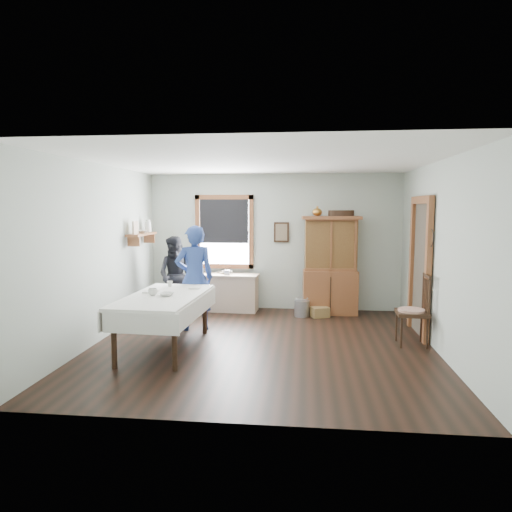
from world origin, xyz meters
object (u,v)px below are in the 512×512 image
object	(u,v)px
spindle_chair	(412,310)
woman_blue	(195,282)
work_counter	(226,292)
pail	(302,308)
china_hutch	(330,265)
figure_dark	(176,279)
wicker_basket	(320,312)
dining_table	(165,322)

from	to	relation	value
spindle_chair	woman_blue	bearing A→B (deg)	174.37
work_counter	pail	world-z (taller)	work_counter
china_hutch	figure_dark	world-z (taller)	china_hutch
spindle_chair	wicker_basket	xyz separation A→B (m)	(-1.30, 1.60, -0.44)
dining_table	spindle_chair	xyz separation A→B (m)	(3.59, 0.57, 0.14)
work_counter	wicker_basket	xyz separation A→B (m)	(1.84, -0.35, -0.27)
spindle_chair	pail	bearing A→B (deg)	138.03
work_counter	dining_table	bearing A→B (deg)	-97.34
pail	figure_dark	size ratio (longest dim) A/B	0.22
woman_blue	figure_dark	world-z (taller)	woman_blue
dining_table	wicker_basket	world-z (taller)	dining_table
work_counter	figure_dark	bearing A→B (deg)	-150.71
pail	work_counter	bearing A→B (deg)	167.85
work_counter	pail	bearing A→B (deg)	-9.27
china_hutch	wicker_basket	world-z (taller)	china_hutch
dining_table	wicker_basket	size ratio (longest dim) A/B	6.19
woman_blue	pail	bearing A→B (deg)	-168.23
work_counter	dining_table	xyz separation A→B (m)	(-0.46, -2.52, 0.03)
pail	woman_blue	xyz separation A→B (m)	(-1.78, -1.12, 0.66)
pail	figure_dark	xyz separation A→B (m)	(-2.38, -0.11, 0.54)
spindle_chair	pail	xyz separation A→B (m)	(-1.64, 1.62, -0.39)
figure_dark	woman_blue	bearing A→B (deg)	-50.92
spindle_chair	woman_blue	distance (m)	3.46
work_counter	wicker_basket	distance (m)	1.89
dining_table	china_hutch	bearing A→B (deg)	45.16
figure_dark	china_hutch	bearing A→B (deg)	16.31
dining_table	figure_dark	size ratio (longest dim) A/B	1.42
woman_blue	figure_dark	size ratio (longest dim) A/B	1.17
work_counter	china_hutch	xyz separation A→B (m)	(2.03, -0.02, 0.57)
dining_table	pail	bearing A→B (deg)	48.33
china_hutch	spindle_chair	size ratio (longest dim) A/B	1.75
china_hutch	spindle_chair	distance (m)	2.26
work_counter	figure_dark	size ratio (longest dim) A/B	0.92
woman_blue	wicker_basket	bearing A→B (deg)	-173.05
spindle_chair	woman_blue	size ratio (longest dim) A/B	0.66
china_hutch	wicker_basket	size ratio (longest dim) A/B	5.90
figure_dark	wicker_basket	bearing A→B (deg)	10.04
wicker_basket	figure_dark	distance (m)	2.78
work_counter	wicker_basket	bearing A→B (deg)	-7.85
pail	wicker_basket	xyz separation A→B (m)	(0.34, -0.02, -0.06)
woman_blue	dining_table	bearing A→B (deg)	60.19
dining_table	figure_dark	bearing A→B (deg)	101.43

